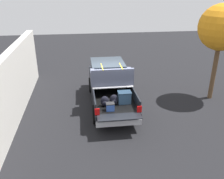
% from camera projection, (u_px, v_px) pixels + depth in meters
% --- Properties ---
extents(ground_plane, '(40.00, 40.00, 0.00)m').
position_uv_depth(ground_plane, '(110.00, 104.00, 12.79)').
color(ground_plane, black).
extents(pickup_truck, '(6.05, 2.06, 2.23)m').
position_uv_depth(pickup_truck, '(110.00, 84.00, 12.74)').
color(pickup_truck, black).
rests_on(pickup_truck, ground_plane).
extents(building_facade, '(10.56, 0.36, 3.13)m').
position_uv_depth(building_facade, '(14.00, 85.00, 11.12)').
color(building_facade, silver).
rests_on(building_facade, ground_plane).
extents(tree_background, '(2.31, 2.31, 5.00)m').
position_uv_depth(tree_background, '(222.00, 28.00, 12.01)').
color(tree_background, brown).
rests_on(tree_background, ground_plane).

